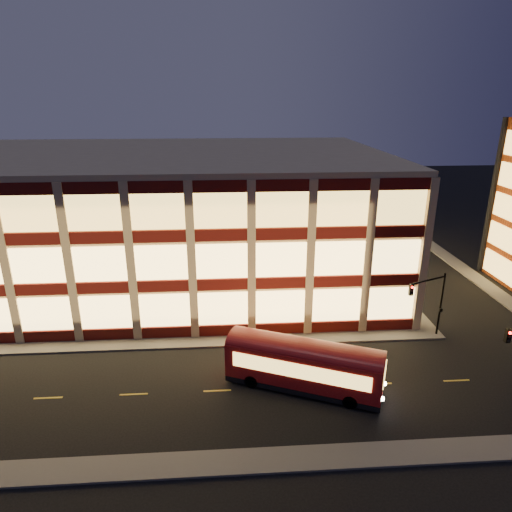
{
  "coord_description": "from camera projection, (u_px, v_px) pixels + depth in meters",
  "views": [
    {
      "loc": [
        4.87,
        -34.09,
        20.39
      ],
      "look_at": [
        7.81,
        8.0,
        5.36
      ],
      "focal_mm": 32.0,
      "sensor_mm": 36.0,
      "label": 1
    }
  ],
  "objects": [
    {
      "name": "ground",
      "position": [
        171.0,
        349.0,
        38.56
      ],
      "size": [
        200.0,
        200.0,
        0.0
      ],
      "primitive_type": "plane",
      "color": "black",
      "rests_on": "ground"
    },
    {
      "name": "sidewalk_office_south",
      "position": [
        137.0,
        344.0,
        39.28
      ],
      "size": [
        54.0,
        2.0,
        0.15
      ],
      "primitive_type": "cube",
      "color": "#514F4C",
      "rests_on": "ground"
    },
    {
      "name": "sidewalk_office_east",
      "position": [
        374.0,
        269.0,
        56.02
      ],
      "size": [
        2.0,
        30.0,
        0.15
      ],
      "primitive_type": "cube",
      "color": "#514F4C",
      "rests_on": "ground"
    },
    {
      "name": "sidewalk_tower_west",
      "position": [
        461.0,
        267.0,
        56.74
      ],
      "size": [
        2.0,
        30.0,
        0.15
      ],
      "primitive_type": "cube",
      "color": "#514F4C",
      "rests_on": "ground"
    },
    {
      "name": "sidewalk_near",
      "position": [
        147.0,
        467.0,
        26.32
      ],
      "size": [
        100.0,
        2.0,
        0.15
      ],
      "primitive_type": "cube",
      "color": "#514F4C",
      "rests_on": "ground"
    },
    {
      "name": "office_building",
      "position": [
        157.0,
        216.0,
        51.83
      ],
      "size": [
        50.45,
        30.45,
        14.5
      ],
      "color": "tan",
      "rests_on": "ground"
    },
    {
      "name": "traffic_signal_far",
      "position": [
        431.0,
        296.0,
        38.86
      ],
      "size": [
        3.79,
        1.87,
        6.0
      ],
      "color": "black",
      "rests_on": "ground"
    },
    {
      "name": "trolley_bus",
      "position": [
        304.0,
        362.0,
        32.91
      ],
      "size": [
        11.44,
        7.01,
        3.81
      ],
      "rotation": [
        0.0,
        0.0,
        -0.41
      ],
      "color": "maroon",
      "rests_on": "ground"
    }
  ]
}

